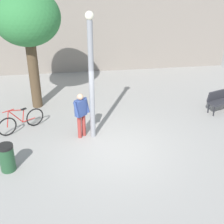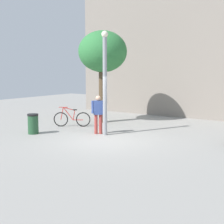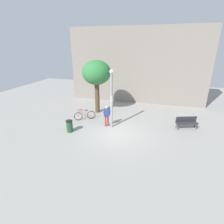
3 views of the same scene
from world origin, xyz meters
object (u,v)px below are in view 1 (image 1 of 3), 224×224
at_px(person_by_lamppost, 81,112).
at_px(trash_bin, 7,158).
at_px(lamppost, 91,74).
at_px(plaza_tree, 27,20).
at_px(park_bench, 224,98).
at_px(bicycle_red, 21,121).

distance_m(person_by_lamppost, trash_bin, 2.89).
relative_size(lamppost, plaza_tree, 0.92).
distance_m(park_bench, bicycle_red, 8.12).
relative_size(person_by_lamppost, plaza_tree, 0.35).
bearing_deg(plaza_tree, park_bench, -10.44).
bearing_deg(park_bench, lamppost, -166.39).
bearing_deg(bicycle_red, park_bench, 4.03).
relative_size(person_by_lamppost, trash_bin, 1.91).
height_order(person_by_lamppost, bicycle_red, person_by_lamppost).
height_order(person_by_lamppost, park_bench, person_by_lamppost).
height_order(plaza_tree, bicycle_red, plaza_tree).
distance_m(plaza_tree, bicycle_red, 3.82).
relative_size(person_by_lamppost, bicycle_red, 1.08).
distance_m(person_by_lamppost, bicycle_red, 2.37).
bearing_deg(bicycle_red, trash_bin, -93.60).
bearing_deg(bicycle_red, plaza_tree, 77.88).
bearing_deg(park_bench, plaza_tree, 169.56).
relative_size(park_bench, plaza_tree, 0.35).
distance_m(lamppost, plaza_tree, 3.71).
bearing_deg(person_by_lamppost, lamppost, -6.67).
distance_m(lamppost, park_bench, 5.97).
relative_size(person_by_lamppost, park_bench, 1.00).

